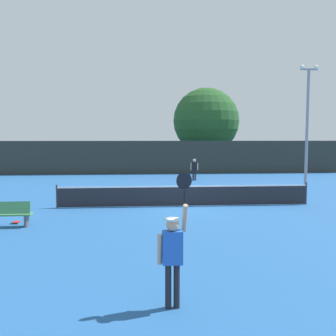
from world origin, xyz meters
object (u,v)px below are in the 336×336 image
object	(u,v)px
light_pole	(307,118)
parked_car_near	(82,160)
player_serving	(173,248)
player_receiving	(194,167)
courtside_bench	(6,214)
parked_car_mid	(223,160)
tennis_ball	(165,218)
large_tree	(206,121)
parked_car_far	(251,159)
spare_racket	(16,222)

from	to	relation	value
light_pole	parked_car_near	world-z (taller)	light_pole
player_serving	player_receiving	world-z (taller)	player_serving
courtside_bench	parked_car_near	bearing A→B (deg)	93.11
player_serving	player_receiving	xyz separation A→B (m)	(3.45, 20.56, -0.17)
parked_car_mid	courtside_bench	bearing A→B (deg)	-109.94
parked_car_mid	parked_car_near	bearing A→B (deg)	179.95
tennis_ball	light_pole	size ratio (longest dim) A/B	0.01
player_serving	tennis_ball	bearing A→B (deg)	87.24
player_receiving	tennis_ball	world-z (taller)	player_receiving
player_serving	large_tree	xyz separation A→B (m)	(6.24, 31.33, 3.76)
large_tree	parked_car_far	size ratio (longest dim) A/B	1.88
player_serving	courtside_bench	size ratio (longest dim) A/B	1.43
player_receiving	courtside_bench	xyz separation A→B (m)	(-8.87, -13.83, -0.50)
player_serving	parked_car_near	distance (m)	34.68
parked_car_near	parked_car_mid	bearing A→B (deg)	-7.86
light_pole	large_tree	xyz separation A→B (m)	(-3.68, 15.40, 0.49)
player_receiving	large_tree	distance (m)	11.80
courtside_bench	large_tree	bearing A→B (deg)	64.63
tennis_ball	spare_racket	distance (m)	5.69
player_receiving	light_pole	distance (m)	8.67
spare_racket	parked_car_near	xyz separation A→B (m)	(-1.59, 26.52, 0.76)
light_pole	parked_car_mid	distance (m)	16.31
courtside_bench	tennis_ball	bearing A→B (deg)	8.51
spare_racket	parked_car_near	distance (m)	26.57
player_serving	large_tree	world-z (taller)	large_tree
courtside_bench	spare_racket	bearing A→B (deg)	81.71
courtside_bench	light_pole	xyz separation A→B (m)	(15.35, 9.20, 3.94)
tennis_ball	parked_car_mid	xyz separation A→B (m)	(7.75, 24.13, 0.74)
light_pole	large_tree	size ratio (longest dim) A/B	0.93
spare_racket	tennis_ball	bearing A→B (deg)	1.25
spare_racket	large_tree	world-z (taller)	large_tree
light_pole	parked_car_near	bearing A→B (deg)	132.98
tennis_ball	parked_car_far	distance (m)	29.09
parked_car_near	parked_car_far	size ratio (longest dim) A/B	0.96
player_receiving	courtside_bench	size ratio (longest dim) A/B	0.89
player_receiving	large_tree	xyz separation A→B (m)	(2.80, 10.77, 3.93)
large_tree	parked_car_mid	xyz separation A→B (m)	(1.88, 0.40, -4.13)
player_serving	spare_racket	distance (m)	9.24
player_serving	courtside_bench	xyz separation A→B (m)	(-5.43, 6.73, -0.67)
courtside_bench	large_tree	world-z (taller)	large_tree
parked_car_near	tennis_ball	bearing A→B (deg)	-73.90
parked_car_near	player_receiving	bearing A→B (deg)	-51.67
light_pole	parked_car_far	distance (m)	18.81
parked_car_far	player_receiving	bearing A→B (deg)	-113.93
large_tree	parked_car_near	size ratio (longest dim) A/B	1.97
tennis_ball	large_tree	size ratio (longest dim) A/B	0.01
spare_racket	player_receiving	bearing A→B (deg)	56.20
player_serving	parked_car_mid	size ratio (longest dim) A/B	0.58
spare_racket	courtside_bench	distance (m)	0.88
parked_car_far	player_serving	bearing A→B (deg)	-101.38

